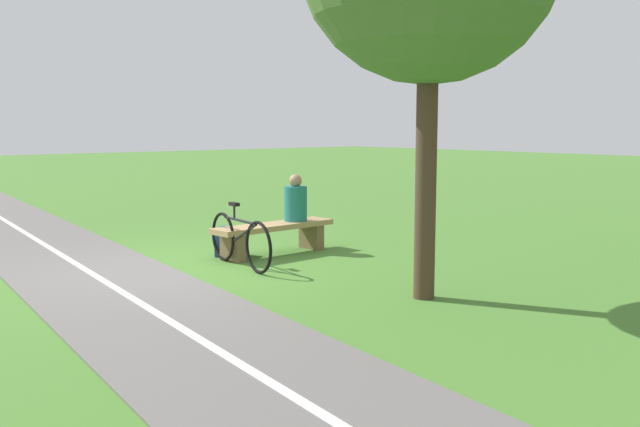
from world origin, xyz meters
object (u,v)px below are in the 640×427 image
at_px(bench, 274,233).
at_px(backpack, 226,242).
at_px(person_seated, 296,201).
at_px(bicycle, 240,240).

xyz_separation_m(bench, backpack, (0.62, -0.37, -0.12)).
bearing_deg(backpack, person_seated, 161.91).
bearing_deg(bench, person_seated, -180.00).
bearing_deg(backpack, bench, 149.14).
xyz_separation_m(bench, bicycle, (0.93, 0.48, 0.04)).
relative_size(person_seated, backpack, 1.70).
distance_m(bench, person_seated, 0.62).
distance_m(person_seated, bicycle, 1.52).
relative_size(bench, person_seated, 2.84).
distance_m(person_seated, backpack, 1.25).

